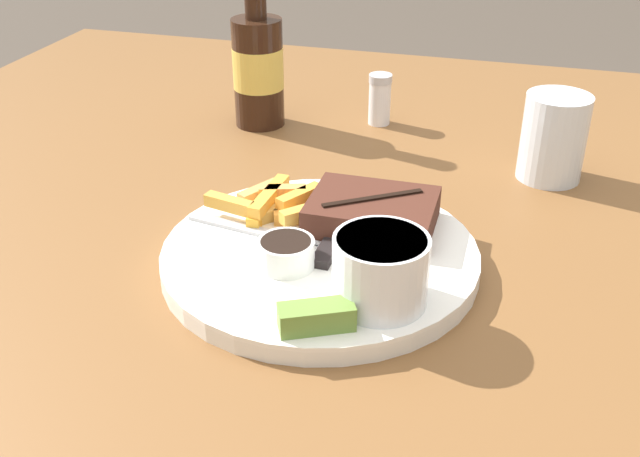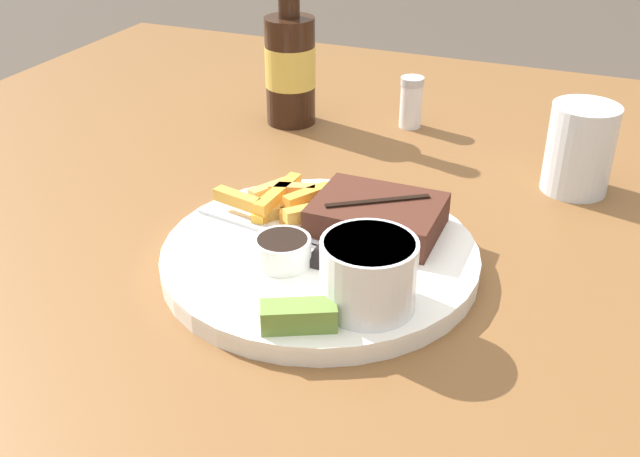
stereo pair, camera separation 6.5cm
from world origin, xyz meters
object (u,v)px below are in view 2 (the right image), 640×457
(dinner_plate, at_px, (320,257))
(coleslaw_cup, at_px, (369,270))
(drinking_glass, at_px, (580,149))
(pickle_spear, at_px, (299,316))
(beer_bottle, at_px, (290,64))
(salt_shaker, at_px, (411,102))
(steak_portion, at_px, (377,216))
(knife_utensil, at_px, (344,231))
(dipping_sauce_cup, at_px, (283,250))
(fork_utensil, at_px, (253,225))

(dinner_plate, bearing_deg, coleslaw_cup, -43.92)
(drinking_glass, bearing_deg, pickle_spear, -114.64)
(beer_bottle, bearing_deg, salt_shaker, 16.22)
(steak_portion, xyz_separation_m, beer_bottle, (-0.20, 0.26, 0.04))
(pickle_spear, height_order, knife_utensil, pickle_spear)
(dinner_plate, distance_m, salt_shaker, 0.35)
(steak_portion, xyz_separation_m, dipping_sauce_cup, (-0.06, -0.09, -0.00))
(knife_utensil, xyz_separation_m, beer_bottle, (-0.18, 0.28, 0.06))
(steak_portion, height_order, drinking_glass, drinking_glass)
(dinner_plate, xyz_separation_m, fork_utensil, (-0.07, 0.01, 0.01))
(pickle_spear, bearing_deg, salt_shaker, 96.15)
(coleslaw_cup, distance_m, knife_utensil, 0.11)
(dinner_plate, bearing_deg, drinking_glass, 51.77)
(dinner_plate, height_order, beer_bottle, beer_bottle)
(dipping_sauce_cup, xyz_separation_m, fork_utensil, (-0.05, 0.05, -0.01))
(steak_portion, relative_size, pickle_spear, 1.88)
(dipping_sauce_cup, xyz_separation_m, pickle_spear, (0.05, -0.08, -0.00))
(knife_utensil, distance_m, salt_shaker, 0.32)
(dinner_plate, xyz_separation_m, pickle_spear, (0.03, -0.11, 0.02))
(dinner_plate, bearing_deg, knife_utensil, 71.29)
(dinner_plate, bearing_deg, steak_portion, 55.08)
(dinner_plate, relative_size, beer_bottle, 1.29)
(drinking_glass, bearing_deg, salt_shaker, 153.37)
(knife_utensil, height_order, drinking_glass, drinking_glass)
(steak_portion, relative_size, drinking_glass, 1.21)
(salt_shaker, bearing_deg, dinner_plate, -86.61)
(steak_portion, xyz_separation_m, pickle_spear, (-0.01, -0.16, -0.00))
(dinner_plate, bearing_deg, dipping_sauce_cup, -119.52)
(steak_portion, bearing_deg, drinking_glass, 50.95)
(dipping_sauce_cup, xyz_separation_m, drinking_glass, (0.21, 0.28, 0.02))
(knife_utensil, bearing_deg, coleslaw_cup, -147.67)
(coleslaw_cup, height_order, dipping_sauce_cup, coleslaw_cup)
(drinking_glass, height_order, salt_shaker, drinking_glass)
(beer_bottle, bearing_deg, knife_utensil, -57.14)
(steak_portion, relative_size, fork_utensil, 0.85)
(dinner_plate, distance_m, knife_utensil, 0.04)
(dipping_sauce_cup, relative_size, beer_bottle, 0.22)
(knife_utensil, bearing_deg, dipping_sauce_cup, 157.39)
(dinner_plate, xyz_separation_m, steak_portion, (0.04, 0.05, 0.02))
(dipping_sauce_cup, distance_m, drinking_glass, 0.35)
(fork_utensil, bearing_deg, dinner_plate, 0.00)
(dinner_plate, distance_m, dipping_sauce_cup, 0.05)
(beer_bottle, bearing_deg, dipping_sauce_cup, -66.65)
(beer_bottle, bearing_deg, pickle_spear, -64.87)
(beer_bottle, bearing_deg, steak_portion, -51.65)
(knife_utensil, xyz_separation_m, drinking_glass, (0.18, 0.21, 0.03))
(drinking_glass, bearing_deg, knife_utensil, -130.51)
(dinner_plate, distance_m, coleslaw_cup, 0.10)
(dipping_sauce_cup, height_order, knife_utensil, dipping_sauce_cup)
(steak_portion, xyz_separation_m, coleslaw_cup, (0.03, -0.12, 0.02))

